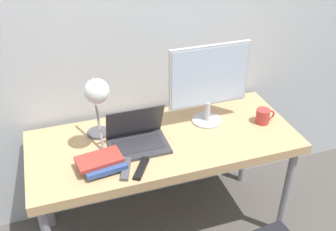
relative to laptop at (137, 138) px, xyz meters
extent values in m
cube|color=silver|center=(0.16, 0.42, 0.48)|extent=(8.00, 0.05, 2.60)
cube|color=tan|center=(0.16, 0.01, -0.08)|extent=(1.60, 0.68, 0.06)
cylinder|color=gray|center=(0.90, -0.27, -0.46)|extent=(0.05, 0.05, 0.71)
cylinder|color=gray|center=(-0.57, 0.29, -0.46)|extent=(0.05, 0.05, 0.71)
cylinder|color=gray|center=(0.90, 0.29, -0.46)|extent=(0.05, 0.05, 0.71)
cube|color=#38383D|center=(0.00, -0.02, -0.04)|extent=(0.34, 0.24, 0.02)
cube|color=#2D2D33|center=(0.00, -0.02, -0.03)|extent=(0.29, 0.14, 0.00)
cube|color=#38383D|center=(0.00, 0.05, 0.08)|extent=(0.34, 0.10, 0.23)
cube|color=black|center=(0.00, 0.05, 0.08)|extent=(0.30, 0.08, 0.20)
cylinder|color=#B7B7BC|center=(0.48, 0.11, -0.04)|extent=(0.19, 0.19, 0.01)
cylinder|color=#B7B7BC|center=(0.48, 0.11, 0.02)|extent=(0.04, 0.04, 0.12)
cube|color=#B7B7BC|center=(0.48, 0.11, 0.27)|extent=(0.50, 0.02, 0.39)
cube|color=silver|center=(0.48, 0.10, 0.27)|extent=(0.48, 0.00, 0.37)
cylinder|color=#4C4C51|center=(-0.20, 0.18, -0.04)|extent=(0.13, 0.13, 0.02)
cylinder|color=#99999E|center=(-0.20, 0.10, 0.15)|extent=(0.02, 0.19, 0.38)
sphere|color=white|center=(-0.20, 0.01, 0.34)|extent=(0.13, 0.13, 0.13)
cube|color=silver|center=(-0.23, -0.14, -0.04)|extent=(0.22, 0.15, 0.02)
cube|color=#334C8C|center=(-0.23, -0.16, -0.02)|extent=(0.23, 0.17, 0.03)
cube|color=#B2382D|center=(-0.25, -0.13, 0.01)|extent=(0.26, 0.17, 0.02)
cube|color=#4C4C51|center=(-0.12, -0.20, -0.04)|extent=(0.10, 0.18, 0.02)
cube|color=black|center=(-0.04, -0.22, -0.04)|extent=(0.13, 0.17, 0.02)
cylinder|color=#B23833|center=(0.81, -0.02, 0.00)|extent=(0.09, 0.09, 0.09)
torus|color=#B23833|center=(0.86, -0.02, 0.00)|extent=(0.06, 0.01, 0.06)
camera|label=1|loc=(-0.41, -1.80, 1.32)|focal=42.00mm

